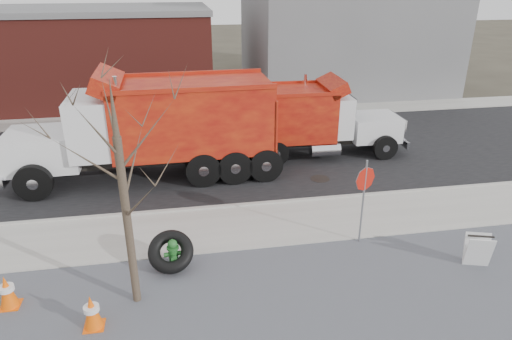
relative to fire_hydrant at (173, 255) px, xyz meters
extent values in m
plane|color=#383328|center=(2.34, 1.47, -0.39)|extent=(120.00, 120.00, 0.00)
cube|color=slate|center=(2.34, -2.03, -0.37)|extent=(60.00, 5.00, 0.03)
cube|color=#9E9B93|center=(2.34, 1.72, -0.36)|extent=(60.00, 2.50, 0.06)
cube|color=#9E9B93|center=(2.34, 3.02, -0.33)|extent=(60.00, 0.15, 0.11)
cube|color=black|center=(2.34, 7.77, -0.38)|extent=(60.00, 9.40, 0.02)
cube|color=#9E9B93|center=(2.34, 13.47, -0.36)|extent=(60.00, 2.00, 0.06)
cube|color=slate|center=(11.34, 19.47, 3.61)|extent=(12.00, 10.00, 8.00)
cube|color=maroon|center=(-7.66, 18.47, 2.11)|extent=(20.00, 8.00, 5.00)
cube|color=slate|center=(-7.66, 18.47, 4.76)|extent=(20.20, 8.20, 0.30)
cylinder|color=#382D23|center=(-0.86, -1.13, 1.61)|extent=(0.18, 0.18, 4.00)
cone|color=#382D23|center=(-0.86, -1.13, 4.21)|extent=(0.14, 0.14, 1.20)
cylinder|color=#2C712B|center=(0.00, 0.01, -0.36)|extent=(0.45, 0.45, 0.06)
cylinder|color=#2C712B|center=(0.00, 0.01, -0.05)|extent=(0.23, 0.23, 0.61)
cylinder|color=#2C712B|center=(0.00, 0.01, 0.22)|extent=(0.31, 0.31, 0.05)
sphere|color=#2C712B|center=(0.00, 0.01, 0.33)|extent=(0.25, 0.25, 0.25)
cylinder|color=#2C712B|center=(0.00, 0.01, 0.43)|extent=(0.05, 0.05, 0.06)
cylinder|color=#2C712B|center=(-0.17, -0.01, 0.04)|extent=(0.13, 0.12, 0.11)
cylinder|color=#2C712B|center=(0.17, 0.02, 0.04)|extent=(0.13, 0.12, 0.11)
cylinder|color=#2C712B|center=(0.01, -0.17, 0.02)|extent=(0.16, 0.13, 0.15)
torus|color=black|center=(-0.06, 0.00, 0.12)|extent=(1.20, 1.14, 0.97)
cylinder|color=gray|center=(5.14, 0.37, 0.85)|extent=(0.05, 0.05, 2.48)
cylinder|color=#B0170C|center=(5.14, 0.37, 1.56)|extent=(0.63, 0.29, 0.67)
cube|color=silver|center=(7.62, -1.34, 0.07)|extent=(0.67, 0.40, 0.87)
cube|color=silver|center=(7.68, -1.16, 0.07)|extent=(0.67, 0.40, 0.87)
cube|color=black|center=(7.65, -1.25, 0.50)|extent=(0.62, 0.23, 0.04)
cube|color=#FF5C08|center=(-1.70, -1.87, -0.37)|extent=(0.43, 0.43, 0.04)
cone|color=#FF5C08|center=(-1.70, -1.87, 0.04)|extent=(0.40, 0.40, 0.79)
cylinder|color=white|center=(-1.70, -1.87, 0.12)|extent=(0.33, 0.33, 0.11)
cube|color=#FF5C08|center=(-3.67, -0.85, -0.37)|extent=(0.43, 0.43, 0.05)
cone|color=#FF5C08|center=(-3.67, -0.85, 0.04)|extent=(0.41, 0.41, 0.79)
cylinder|color=white|center=(-3.67, -0.85, 0.12)|extent=(0.33, 0.33, 0.11)
cube|color=black|center=(5.39, 7.16, 0.22)|extent=(7.67, 1.00, 0.20)
cube|color=silver|center=(8.32, 7.08, 0.71)|extent=(2.02, 1.80, 0.98)
cube|color=silver|center=(9.39, 7.05, 0.71)|extent=(0.10, 1.57, 0.90)
cube|color=silver|center=(6.42, 7.13, 1.33)|extent=(1.49, 2.10, 1.61)
cube|color=black|center=(7.17, 7.11, 1.78)|extent=(0.10, 1.79, 0.72)
cube|color=#B22F0F|center=(4.23, 7.19, 1.42)|extent=(4.53, 2.27, 1.97)
cylinder|color=silver|center=(5.60, 8.01, 1.74)|extent=(0.13, 0.13, 2.15)
cylinder|color=black|center=(8.55, 8.04, 0.12)|extent=(0.99, 0.30, 0.98)
cylinder|color=black|center=(8.49, 6.11, 0.12)|extent=(0.99, 0.30, 0.98)
cylinder|color=black|center=(3.18, 8.08, 0.12)|extent=(0.99, 0.30, 0.98)
cylinder|color=black|center=(3.13, 6.36, 0.12)|extent=(0.99, 0.30, 0.98)
cube|color=black|center=(-0.60, 5.99, 0.35)|extent=(9.15, 1.18, 0.25)
cube|color=silver|center=(-4.31, 5.91, 0.97)|extent=(2.51, 2.23, 1.23)
cube|color=silver|center=(-5.38, 5.89, 0.97)|extent=(0.10, 1.96, 1.12)
cube|color=silver|center=(-2.41, 5.95, 1.76)|extent=(1.84, 2.61, 2.01)
cube|color=black|center=(-3.16, 5.94, 2.31)|extent=(0.10, 2.24, 0.89)
cube|color=#B22F0F|center=(0.85, 6.02, 1.87)|extent=(5.64, 2.80, 2.46)
cylinder|color=silver|center=(-1.53, 4.91, 2.26)|extent=(0.16, 0.16, 2.68)
cylinder|color=black|center=(-4.48, 4.70, 0.25)|extent=(1.24, 0.36, 1.23)
cylinder|color=black|center=(-4.53, 7.11, 0.25)|extent=(1.24, 0.36, 1.23)
cylinder|color=black|center=(2.21, 4.98, 0.25)|extent=(1.24, 0.36, 1.23)
cylinder|color=black|center=(2.17, 7.13, 0.25)|extent=(1.24, 0.36, 1.23)
camera|label=1|loc=(0.37, -9.97, 6.54)|focal=32.00mm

